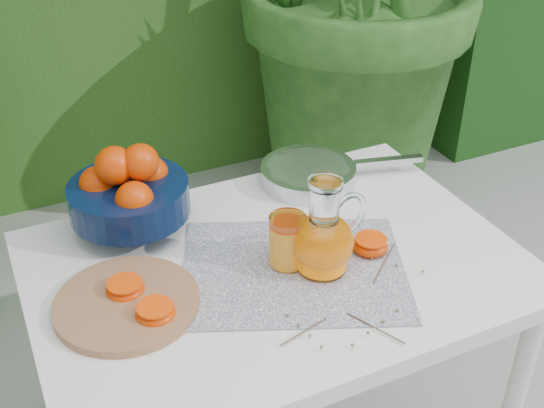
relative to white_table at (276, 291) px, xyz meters
name	(u,v)px	position (x,y,z in m)	size (l,w,h in m)	color
white_table	(276,291)	(0.00, 0.00, 0.00)	(1.00, 0.70, 0.75)	white
placemat	(294,270)	(0.02, -0.04, 0.08)	(0.45, 0.35, 0.00)	#0B143F
cutting_board	(127,303)	(-0.32, -0.01, 0.09)	(0.28, 0.28, 0.02)	#946643
fruit_bowl	(128,191)	(-0.24, 0.25, 0.18)	(0.27, 0.27, 0.21)	black
juice_pitcher	(324,239)	(0.07, -0.06, 0.16)	(0.19, 0.15, 0.21)	white
juice_tumbler	(288,242)	(0.02, -0.02, 0.14)	(0.08, 0.08, 0.11)	white
saute_pan	(310,173)	(0.22, 0.26, 0.11)	(0.43, 0.29, 0.04)	silver
orange_halves	(223,281)	(-0.13, -0.03, 0.10)	(0.59, 0.18, 0.04)	#CF4702
thyme_sprigs	(358,303)	(0.08, -0.19, 0.09)	(0.35, 0.28, 0.01)	#513625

